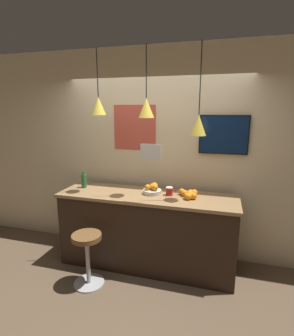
# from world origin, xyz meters

# --- Properties ---
(ground_plane) EXTENTS (14.00, 14.00, 0.00)m
(ground_plane) POSITION_xyz_m (0.00, 0.00, 0.00)
(ground_plane) COLOR brown
(back_wall) EXTENTS (8.00, 0.06, 2.90)m
(back_wall) POSITION_xyz_m (0.00, 1.03, 1.45)
(back_wall) COLOR beige
(back_wall) RESTS_ON ground_plane
(service_counter) EXTENTS (2.31, 0.68, 1.00)m
(service_counter) POSITION_xyz_m (0.00, 0.58, 0.50)
(service_counter) COLOR black
(service_counter) RESTS_ON ground_plane
(bar_stool) EXTENTS (0.36, 0.36, 0.65)m
(bar_stool) POSITION_xyz_m (-0.56, -0.02, 0.45)
(bar_stool) COLOR #B7B7BC
(bar_stool) RESTS_ON ground_plane
(fruit_bowl) EXTENTS (0.24, 0.24, 0.14)m
(fruit_bowl) POSITION_xyz_m (0.06, 0.64, 1.05)
(fruit_bowl) COLOR beige
(fruit_bowl) RESTS_ON service_counter
(orange_pile) EXTENTS (0.25, 0.28, 0.09)m
(orange_pile) POSITION_xyz_m (0.54, 0.61, 1.04)
(orange_pile) COLOR orange
(orange_pile) RESTS_ON service_counter
(juice_bottle) EXTENTS (0.07, 0.07, 0.24)m
(juice_bottle) POSITION_xyz_m (-0.93, 0.63, 1.10)
(juice_bottle) COLOR #286B33
(juice_bottle) RESTS_ON service_counter
(spread_jar) EXTENTS (0.09, 0.09, 0.11)m
(spread_jar) POSITION_xyz_m (0.28, 0.63, 1.05)
(spread_jar) COLOR red
(spread_jar) RESTS_ON service_counter
(pendant_lamp_left) EXTENTS (0.18, 0.18, 0.80)m
(pendant_lamp_left) POSITION_xyz_m (-0.62, 0.55, 2.12)
(pendant_lamp_left) COLOR black
(pendant_lamp_middle) EXTENTS (0.19, 0.19, 0.83)m
(pendant_lamp_middle) POSITION_xyz_m (0.00, 0.55, 2.09)
(pendant_lamp_middle) COLOR black
(pendant_lamp_right) EXTENTS (0.18, 0.18, 1.02)m
(pendant_lamp_right) POSITION_xyz_m (0.62, 0.55, 1.90)
(pendant_lamp_right) COLOR black
(mounted_tv) EXTENTS (0.62, 0.04, 0.50)m
(mounted_tv) POSITION_xyz_m (0.91, 0.98, 1.76)
(mounted_tv) COLOR black
(hanging_menu_board) EXTENTS (0.24, 0.01, 0.17)m
(hanging_menu_board) POSITION_xyz_m (0.12, 0.32, 1.60)
(hanging_menu_board) COLOR white
(wall_poster) EXTENTS (0.61, 0.01, 0.62)m
(wall_poster) POSITION_xyz_m (-0.30, 1.00, 1.82)
(wall_poster) COLOR #C64C3D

